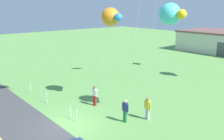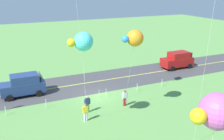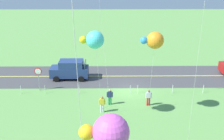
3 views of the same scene
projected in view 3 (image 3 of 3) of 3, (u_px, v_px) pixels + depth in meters
The scene contains 18 objects.
ground_plane at pixel (129, 91), 28.42m from camera, with size 120.00×120.00×0.10m, color #60994C.
asphalt_road at pixel (127, 76), 32.14m from camera, with size 120.00×7.00×0.00m, color #424244.
road_centre_stripe at pixel (127, 76), 32.14m from camera, with size 120.00×0.16×0.00m, color #E5E04C.
car_suv_foreground at pixel (70, 69), 31.00m from camera, with size 4.40×2.12×2.24m.
stop_sign at pixel (38, 75), 27.76m from camera, with size 0.76×0.08×2.56m.
person_adult_near at pixel (102, 104), 23.78m from camera, with size 0.58×0.22×1.60m.
person_adult_companion at pixel (149, 97), 24.98m from camera, with size 0.58×0.22×1.60m.
person_child_watcher at pixel (110, 96), 25.13m from camera, with size 0.58×0.22×1.60m.
kite_red_low at pixel (94, 40), 20.30m from camera, with size 1.90×2.04×7.80m.
kite_blue_mid at pixel (154, 40), 21.34m from camera, with size 1.90×2.33×7.50m.
kite_green_far at pixel (109, 132), 9.78m from camera, with size 1.90×1.40×7.26m.
fence_post_0 at pixel (203, 89), 27.66m from camera, with size 0.05×0.05×0.90m, color silver.
fence_post_1 at pixel (173, 89), 27.63m from camera, with size 0.05×0.05×0.90m, color silver.
fence_post_2 at pixel (138, 89), 27.60m from camera, with size 0.05×0.05×0.90m, color silver.
fence_post_3 at pixel (130, 89), 27.59m from camera, with size 0.05×0.05×0.90m, color silver.
fence_post_4 at pixel (79, 89), 27.54m from camera, with size 0.05×0.05×0.90m, color silver.
fence_post_5 at pixel (45, 90), 27.51m from camera, with size 0.05×0.05×0.90m, color silver.
fence_post_6 at pixel (21, 90), 27.48m from camera, with size 0.05×0.05×0.90m, color silver.
Camera 3 is at (2.14, 25.71, 12.22)m, focal length 42.53 mm.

